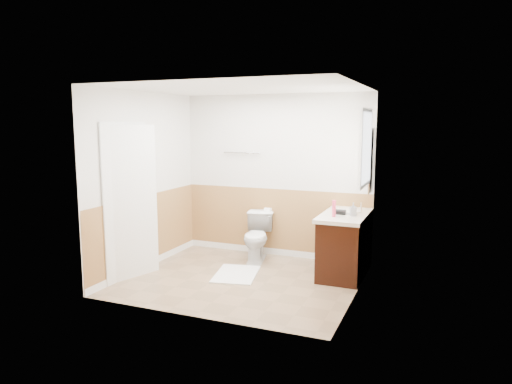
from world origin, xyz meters
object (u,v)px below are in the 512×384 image
at_px(vanity_cabinet, 345,246).
at_px(lotion_bottle, 334,209).
at_px(soap_dispenser, 353,209).
at_px(bath_mat, 236,274).
at_px(toilet, 257,237).

height_order(vanity_cabinet, lotion_bottle, lotion_bottle).
bearing_deg(soap_dispenser, lotion_bottle, -142.51).
bearing_deg(lotion_bottle, bath_mat, -165.85).
height_order(bath_mat, lotion_bottle, lotion_bottle).
bearing_deg(vanity_cabinet, toilet, 172.84).
distance_m(bath_mat, vanity_cabinet, 1.54).
bearing_deg(toilet, lotion_bottle, -31.85).
height_order(bath_mat, vanity_cabinet, vanity_cabinet).
xyz_separation_m(toilet, bath_mat, (0.00, -0.77, -0.35)).
bearing_deg(lotion_bottle, vanity_cabinet, 70.32).
distance_m(toilet, soap_dispenser, 1.62).
height_order(lotion_bottle, soap_dispenser, lotion_bottle).
relative_size(lotion_bottle, soap_dispenser, 1.25).
bearing_deg(toilet, bath_mat, -102.21).
bearing_deg(bath_mat, toilet, 90.00).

